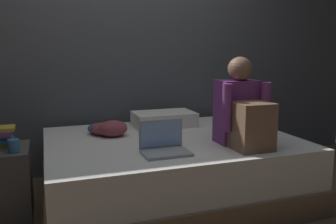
% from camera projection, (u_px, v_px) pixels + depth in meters
% --- Properties ---
extents(ground_plane, '(8.00, 8.00, 0.00)m').
position_uv_depth(ground_plane, '(159.00, 216.00, 2.61)').
color(ground_plane, brown).
extents(wall_back, '(5.60, 0.10, 2.70)m').
position_uv_depth(wall_back, '(121.00, 36.00, 3.49)').
color(wall_back, '#4C4F54').
rests_on(wall_back, ground_plane).
extents(bed, '(2.00, 1.50, 0.51)m').
position_uv_depth(bed, '(171.00, 168.00, 2.91)').
color(bed, '#7A6047').
rests_on(bed, ground_plane).
extents(person_sitting, '(0.39, 0.44, 0.66)m').
position_uv_depth(person_sitting, '(243.00, 112.00, 2.60)').
color(person_sitting, '#75337A').
rests_on(person_sitting, bed).
extents(laptop, '(0.32, 0.23, 0.22)m').
position_uv_depth(laptop, '(164.00, 145.00, 2.43)').
color(laptop, '#9EA0A5').
rests_on(laptop, bed).
extents(pillow, '(0.56, 0.36, 0.13)m').
position_uv_depth(pillow, '(164.00, 119.00, 3.30)').
color(pillow, silver).
rests_on(pillow, bed).
extents(mug, '(0.08, 0.08, 0.09)m').
position_uv_depth(mug, '(14.00, 146.00, 2.40)').
color(mug, teal).
rests_on(mug, nightstand).
extents(clothes_pile, '(0.31, 0.31, 0.13)m').
position_uv_depth(clothes_pile, '(107.00, 129.00, 2.92)').
color(clothes_pile, '#8E3D47').
rests_on(clothes_pile, bed).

